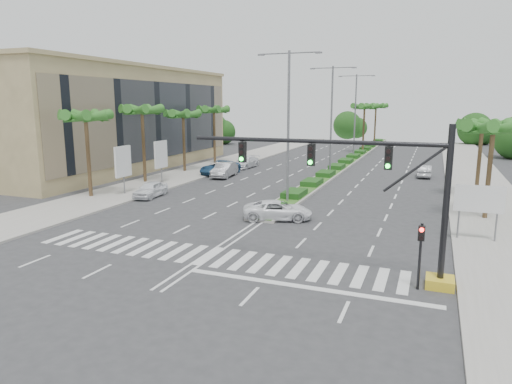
{
  "coord_description": "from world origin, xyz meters",
  "views": [
    {
      "loc": [
        10.83,
        -20.75,
        8.06
      ],
      "look_at": [
        1.44,
        3.29,
        3.0
      ],
      "focal_mm": 32.0,
      "sensor_mm": 36.0,
      "label": 1
    }
  ],
  "objects_px": {
    "car_right": "(424,171)",
    "car_parked_a": "(150,189)",
    "car_crossing": "(278,210)",
    "car_parked_b": "(224,170)",
    "car_parked_d": "(246,162)",
    "car_parked_c": "(220,168)"
  },
  "relations": [
    {
      "from": "car_parked_a",
      "to": "car_parked_b",
      "type": "relative_size",
      "value": 0.83
    },
    {
      "from": "car_parked_c",
      "to": "car_right",
      "type": "xyz_separation_m",
      "value": [
        21.85,
        6.44,
        -0.11
      ]
    },
    {
      "from": "car_parked_c",
      "to": "car_right",
      "type": "bearing_deg",
      "value": 24.11
    },
    {
      "from": "car_parked_b",
      "to": "car_parked_d",
      "type": "xyz_separation_m",
      "value": [
        -0.66,
        7.63,
        -0.09
      ]
    },
    {
      "from": "car_parked_d",
      "to": "car_right",
      "type": "bearing_deg",
      "value": 5.5
    },
    {
      "from": "car_parked_c",
      "to": "car_right",
      "type": "relative_size",
      "value": 1.38
    },
    {
      "from": "car_parked_a",
      "to": "car_crossing",
      "type": "distance_m",
      "value": 13.16
    },
    {
      "from": "car_right",
      "to": "car_parked_a",
      "type": "bearing_deg",
      "value": 42.27
    },
    {
      "from": "car_parked_b",
      "to": "car_crossing",
      "type": "height_order",
      "value": "car_parked_b"
    },
    {
      "from": "car_parked_a",
      "to": "car_right",
      "type": "distance_m",
      "value": 29.8
    },
    {
      "from": "car_crossing",
      "to": "car_right",
      "type": "height_order",
      "value": "car_right"
    },
    {
      "from": "car_parked_c",
      "to": "car_crossing",
      "type": "distance_m",
      "value": 21.34
    },
    {
      "from": "car_parked_b",
      "to": "car_crossing",
      "type": "xyz_separation_m",
      "value": [
        11.44,
        -15.53,
        -0.13
      ]
    },
    {
      "from": "car_parked_c",
      "to": "car_crossing",
      "type": "bearing_deg",
      "value": -45.65
    },
    {
      "from": "car_parked_a",
      "to": "car_parked_c",
      "type": "relative_size",
      "value": 0.72
    },
    {
      "from": "car_parked_c",
      "to": "car_parked_d",
      "type": "xyz_separation_m",
      "value": [
        0.64,
        6.05,
        -0.07
      ]
    },
    {
      "from": "car_right",
      "to": "car_parked_b",
      "type": "bearing_deg",
      "value": 20.76
    },
    {
      "from": "car_crossing",
      "to": "car_parked_d",
      "type": "bearing_deg",
      "value": 8.44
    },
    {
      "from": "car_parked_c",
      "to": "car_parked_d",
      "type": "height_order",
      "value": "car_parked_c"
    },
    {
      "from": "car_parked_a",
      "to": "car_crossing",
      "type": "relative_size",
      "value": 0.84
    },
    {
      "from": "car_parked_a",
      "to": "car_parked_d",
      "type": "xyz_separation_m",
      "value": [
        0.64,
        19.88,
        0.02
      ]
    },
    {
      "from": "car_right",
      "to": "car_crossing",
      "type": "bearing_deg",
      "value": 68.28
    }
  ]
}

